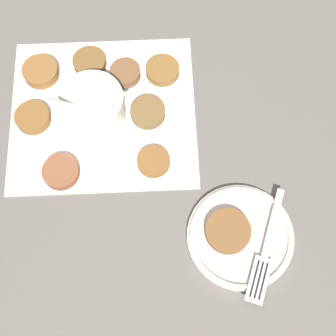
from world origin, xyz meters
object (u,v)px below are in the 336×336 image
Objects in this scene: sauce_bowl at (94,107)px; fork at (264,257)px; fritter_on_plate at (228,231)px; serving_plate at (240,236)px.

fork is (0.22, -0.33, -0.01)m from sauce_bowl.
fritter_on_plate reaches higher than fork.
serving_plate is 0.05m from fork.
sauce_bowl is 0.33m from fritter_on_plate.
serving_plate is 1.00× the size of fork.
sauce_bowl is at bearing 124.53° from serving_plate.
fritter_on_plate is at bearing -57.44° from sauce_bowl.
sauce_bowl reaches higher than serving_plate.
serving_plate is 0.03m from fritter_on_plate.
fritter_on_plate is at bearing 153.57° from serving_plate.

